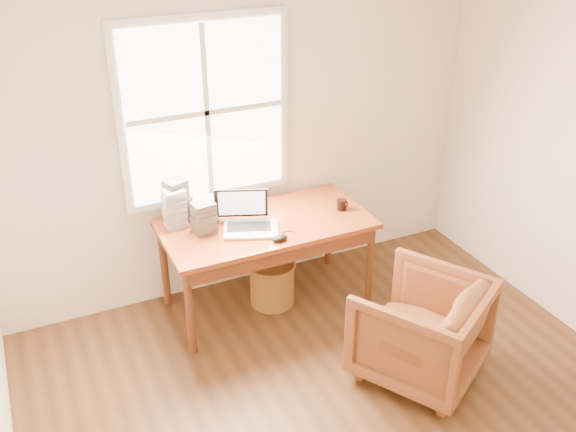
{
  "coord_description": "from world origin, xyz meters",
  "views": [
    {
      "loc": [
        -1.66,
        -2.17,
        3.09
      ],
      "look_at": [
        0.11,
        1.65,
        0.85
      ],
      "focal_mm": 40.0,
      "sensor_mm": 36.0,
      "label": 1
    }
  ],
  "objects_px": {
    "wicker_stool": "(272,283)",
    "coffee_mug": "(341,205)",
    "desk": "(266,225)",
    "cd_stack_a": "(174,209)",
    "laptop": "(250,213)",
    "armchair": "(421,329)"
  },
  "relations": [
    {
      "from": "desk",
      "to": "armchair",
      "type": "distance_m",
      "value": 1.39
    },
    {
      "from": "desk",
      "to": "laptop",
      "type": "relative_size",
      "value": 3.83
    },
    {
      "from": "coffee_mug",
      "to": "cd_stack_a",
      "type": "height_order",
      "value": "cd_stack_a"
    },
    {
      "from": "coffee_mug",
      "to": "laptop",
      "type": "bearing_deg",
      "value": -158.68
    },
    {
      "from": "armchair",
      "to": "cd_stack_a",
      "type": "relative_size",
      "value": 2.7
    },
    {
      "from": "desk",
      "to": "cd_stack_a",
      "type": "distance_m",
      "value": 0.7
    },
    {
      "from": "desk",
      "to": "cd_stack_a",
      "type": "bearing_deg",
      "value": 160.39
    },
    {
      "from": "desk",
      "to": "wicker_stool",
      "type": "relative_size",
      "value": 4.48
    },
    {
      "from": "desk",
      "to": "wicker_stool",
      "type": "bearing_deg",
      "value": 0.0
    },
    {
      "from": "desk",
      "to": "armchair",
      "type": "bearing_deg",
      "value": -61.9
    },
    {
      "from": "wicker_stool",
      "to": "laptop",
      "type": "height_order",
      "value": "laptop"
    },
    {
      "from": "desk",
      "to": "coffee_mug",
      "type": "bearing_deg",
      "value": -4.96
    },
    {
      "from": "desk",
      "to": "laptop",
      "type": "bearing_deg",
      "value": -154.77
    },
    {
      "from": "armchair",
      "to": "coffee_mug",
      "type": "height_order",
      "value": "coffee_mug"
    },
    {
      "from": "armchair",
      "to": "laptop",
      "type": "xyz_separation_m",
      "value": [
        -0.79,
        1.11,
        0.54
      ]
    },
    {
      "from": "wicker_stool",
      "to": "coffee_mug",
      "type": "height_order",
      "value": "coffee_mug"
    },
    {
      "from": "desk",
      "to": "coffee_mug",
      "type": "height_order",
      "value": "coffee_mug"
    },
    {
      "from": "laptop",
      "to": "cd_stack_a",
      "type": "height_order",
      "value": "laptop"
    },
    {
      "from": "armchair",
      "to": "coffee_mug",
      "type": "xyz_separation_m",
      "value": [
        -0.01,
        1.13,
        0.43
      ]
    },
    {
      "from": "laptop",
      "to": "cd_stack_a",
      "type": "distance_m",
      "value": 0.57
    },
    {
      "from": "armchair",
      "to": "wicker_stool",
      "type": "distance_m",
      "value": 1.34
    },
    {
      "from": "armchair",
      "to": "cd_stack_a",
      "type": "height_order",
      "value": "cd_stack_a"
    }
  ]
}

